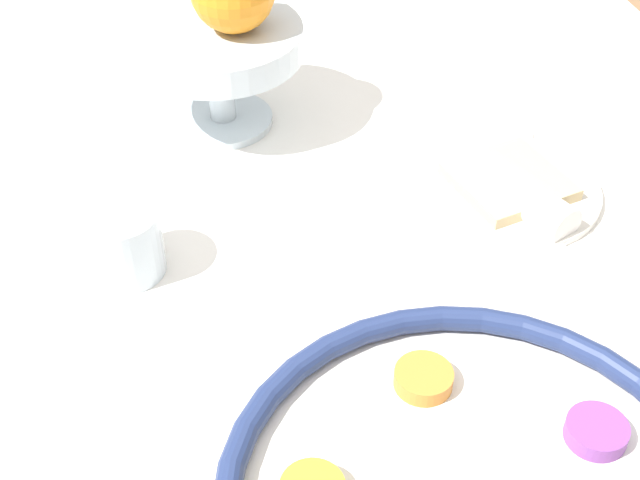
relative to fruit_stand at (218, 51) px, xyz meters
The scene contains 6 objects.
dining_table 0.51m from the fruit_stand, 150.50° to the right, with size 1.39×0.88×0.70m.
fruit_stand is the anchor object (origin of this frame).
bread_plate 0.32m from the fruit_stand, 126.83° to the right, with size 0.18×0.18×0.02m.
napkin_roll 0.32m from the fruit_stand, 129.62° to the right, with size 0.15×0.09×0.04m.
cup_mid 0.25m from the fruit_stand, 150.49° to the left, with size 0.07×0.07×0.06m.
spoon 0.35m from the fruit_stand, 123.41° to the right, with size 0.18×0.06×0.01m.
Camera 1 is at (-0.58, 0.22, 1.24)m, focal length 50.00 mm.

